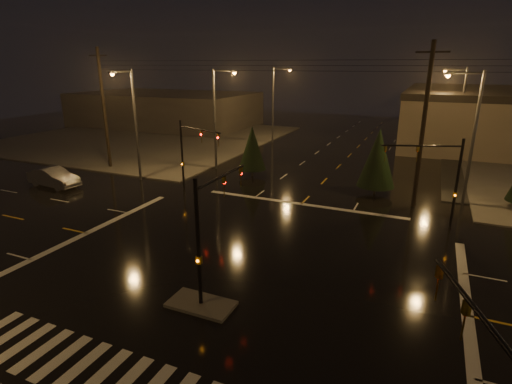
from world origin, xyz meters
The scene contains 19 objects.
ground centered at (0.00, 0.00, 0.00)m, with size 140.00×140.00×0.00m, color black.
sidewalk_nw centered at (-30.00, 30.00, 0.06)m, with size 36.00×36.00×0.12m, color #4C4A44.
median_island centered at (0.00, -4.00, 0.07)m, with size 3.00×1.60×0.15m, color #4C4A44.
crosswalk centered at (0.00, -9.00, 0.01)m, with size 15.00×2.60×0.01m, color beige.
stop_bar_far centered at (0.00, 11.00, 0.01)m, with size 16.00×0.50×0.01m, color beige.
commercial_block centered at (-35.00, 42.00, 2.80)m, with size 30.00×18.00×5.60m, color #3C3634.
signal_mast_median centered at (0.00, -3.07, 3.75)m, with size 0.25×4.59×6.00m.
signal_mast_ne centered at (9.50, 10.14, 3.79)m, with size 4.84×1.86×6.00m.
signal_mast_nw centered at (-9.50, 10.14, 3.79)m, with size 4.84×1.86×6.00m.
streetlight_1 centered at (-11.18, 18.00, 5.80)m, with size 2.77×0.32×10.00m.
streetlight_2 centered at (-11.18, 34.00, 5.80)m, with size 2.77×0.32×10.00m.
streetlight_3 centered at (11.18, 16.00, 5.80)m, with size 2.77×0.32×10.00m.
streetlight_4 centered at (11.18, 36.00, 5.80)m, with size 2.77×0.32×10.00m.
streetlight_5 centered at (-16.00, 11.18, 5.80)m, with size 0.32×2.77×10.00m.
utility_pole_0 centered at (-22.00, 14.00, 6.13)m, with size 2.20×0.32×12.00m.
utility_pole_1 centered at (8.00, 14.00, 6.13)m, with size 2.20×0.32×12.00m.
conifer_3 centered at (-6.89, 16.94, 2.77)m, with size 2.66×2.66×4.85m.
conifer_4 centered at (4.84, 15.92, 3.09)m, with size 3.06×3.06×5.48m.
car_crossing centered at (-21.57, 6.65, 0.84)m, with size 1.78×5.11×1.68m, color #5B5C63.
Camera 1 is at (8.55, -17.28, 10.42)m, focal length 28.00 mm.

